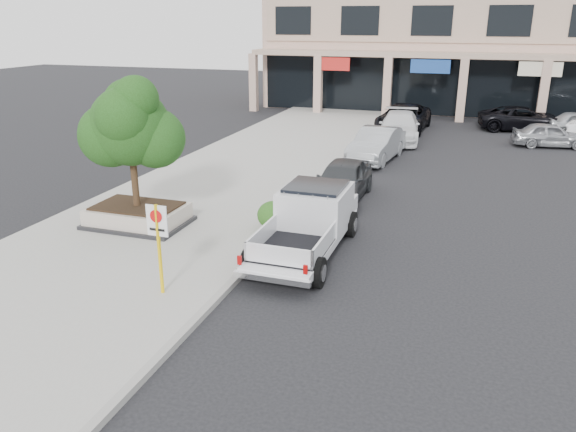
# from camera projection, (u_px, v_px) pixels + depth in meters

# --- Properties ---
(ground) EXTENTS (120.00, 120.00, 0.00)m
(ground) POSITION_uv_depth(u_px,v_px,m) (297.00, 283.00, 14.83)
(ground) COLOR black
(ground) RESTS_ON ground
(sidewalk) EXTENTS (8.00, 52.00, 0.15)m
(sidewalk) POSITION_uv_depth(u_px,v_px,m) (209.00, 196.00, 21.82)
(sidewalk) COLOR gray
(sidewalk) RESTS_ON ground
(curb) EXTENTS (0.20, 52.00, 0.15)m
(curb) POSITION_uv_depth(u_px,v_px,m) (306.00, 206.00, 20.64)
(curb) COLOR gray
(curb) RESTS_ON ground
(strip_mall) EXTENTS (40.55, 12.43, 9.50)m
(strip_mall) POSITION_uv_depth(u_px,v_px,m) (540.00, 46.00, 41.22)
(strip_mall) COLOR tan
(strip_mall) RESTS_ON ground
(planter) EXTENTS (3.20, 2.20, 0.68)m
(planter) POSITION_uv_depth(u_px,v_px,m) (138.00, 215.00, 18.51)
(planter) COLOR black
(planter) RESTS_ON sidewalk
(planter_tree) EXTENTS (2.90, 2.55, 4.00)m
(planter_tree) POSITION_uv_depth(u_px,v_px,m) (136.00, 126.00, 17.64)
(planter_tree) COLOR black
(planter_tree) RESTS_ON planter
(no_parking_sign) EXTENTS (0.55, 0.09, 2.30)m
(no_parking_sign) POSITION_uv_depth(u_px,v_px,m) (158.00, 237.00, 13.50)
(no_parking_sign) COLOR yellow
(no_parking_sign) RESTS_ON sidewalk
(hedge) EXTENTS (1.10, 0.99, 0.93)m
(hedge) POSITION_uv_depth(u_px,v_px,m) (274.00, 215.00, 18.06)
(hedge) COLOR #1F4D16
(hedge) RESTS_ON sidewalk
(pickup_truck) EXTENTS (2.21, 5.90, 1.85)m
(pickup_truck) POSITION_uv_depth(u_px,v_px,m) (305.00, 225.00, 16.34)
(pickup_truck) COLOR silver
(pickup_truck) RESTS_ON ground
(curb_car_a) EXTENTS (1.80, 4.43, 1.51)m
(curb_car_a) POSITION_uv_depth(u_px,v_px,m) (342.00, 180.00, 21.53)
(curb_car_a) COLOR #2E3134
(curb_car_a) RESTS_ON ground
(curb_car_b) EXTENTS (2.28, 4.99, 1.59)m
(curb_car_b) POSITION_uv_depth(u_px,v_px,m) (376.00, 145.00, 27.39)
(curb_car_b) COLOR #9EA1A5
(curb_car_b) RESTS_ON ground
(curb_car_c) EXTENTS (2.72, 5.68, 1.60)m
(curb_car_c) POSITION_uv_depth(u_px,v_px,m) (399.00, 127.00, 31.88)
(curb_car_c) COLOR silver
(curb_car_c) RESTS_ON ground
(curb_car_d) EXTENTS (3.01, 6.02, 1.64)m
(curb_car_d) POSITION_uv_depth(u_px,v_px,m) (404.00, 118.00, 34.68)
(curb_car_d) COLOR black
(curb_car_d) RESTS_ON ground
(lot_car_a) EXTENTS (4.07, 2.10, 1.32)m
(lot_car_a) POSITION_uv_depth(u_px,v_px,m) (550.00, 135.00, 30.36)
(lot_car_a) COLOR #94969B
(lot_car_a) RESTS_ON ground
(lot_car_d) EXTENTS (5.61, 3.15, 1.48)m
(lot_car_d) POSITION_uv_depth(u_px,v_px,m) (523.00, 119.00, 34.84)
(lot_car_d) COLOR black
(lot_car_d) RESTS_ON ground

